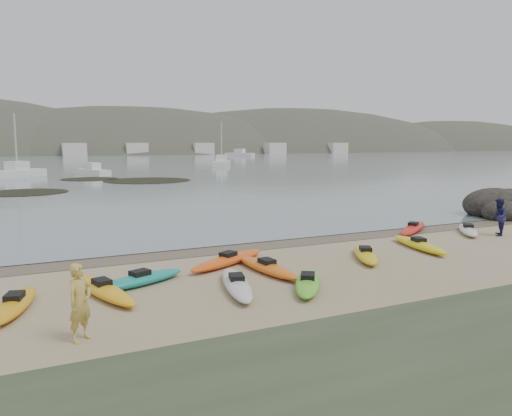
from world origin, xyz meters
TOP-DOWN VIEW (x-y plane):
  - ground at (0.00, 0.00)m, footprint 600.00×600.00m
  - wet_sand at (0.00, -0.30)m, footprint 60.00×60.00m
  - water at (0.00, 300.00)m, footprint 1200.00×1200.00m
  - kayaks at (-0.40, -4.01)m, footprint 21.08×8.67m
  - person_west at (-7.91, -7.79)m, footprint 0.74×0.71m
  - person_east at (10.69, -3.24)m, footprint 1.06×1.03m
  - rock_cluster at (16.69, 1.14)m, footprint 5.46×4.05m
  - kelp_mats at (-0.64, 34.76)m, footprint 20.57×20.43m
  - moored_boats at (2.29, 81.42)m, footprint 97.50×76.30m
  - far_hills at (39.38, 193.97)m, footprint 550.00×135.00m
  - far_town at (6.00, 145.00)m, footprint 199.00×5.00m

SIDE VIEW (x-z plane):
  - far_hills at x=39.38m, z-range -55.93..24.07m
  - ground at x=0.00m, z-range 0.00..0.00m
  - wet_sand at x=0.00m, z-range 0.00..0.00m
  - water at x=0.00m, z-range 0.01..0.01m
  - kelp_mats at x=-0.64m, z-range 0.01..0.05m
  - kayaks at x=-0.40m, z-range 0.00..0.34m
  - rock_cluster at x=16.69m, z-range -0.71..1.23m
  - moored_boats at x=2.29m, z-range -0.09..1.28m
  - person_west at x=-7.91m, z-range 0.00..1.70m
  - person_east at x=10.69m, z-range 0.00..1.71m
  - far_town at x=6.00m, z-range 0.00..4.00m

